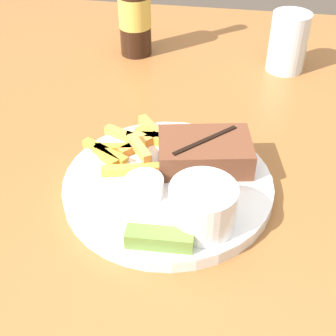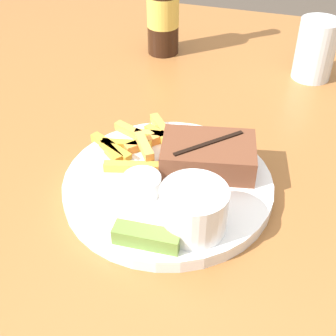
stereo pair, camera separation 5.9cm
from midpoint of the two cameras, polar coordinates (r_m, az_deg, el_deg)
dining_table at (r=0.67m, az=2.56°, el=-7.39°), size 1.27×1.34×0.77m
dinner_plate at (r=0.61m, az=2.77°, el=-2.23°), size 0.27×0.27×0.02m
steak_portion at (r=0.62m, az=7.65°, el=1.46°), size 0.13×0.10×0.04m
fries_pile at (r=0.65m, az=-1.10°, el=2.92°), size 0.12×0.14×0.02m
coleslaw_cup at (r=0.52m, az=6.40°, el=-4.89°), size 0.08×0.08×0.06m
dipping_sauce_cup at (r=0.58m, az=-0.28°, el=-2.02°), size 0.05×0.05×0.02m
pickle_spear at (r=0.52m, az=0.66°, el=-8.58°), size 0.08×0.03×0.02m
fork_utensil at (r=0.63m, az=-2.49°, el=0.98°), size 0.13×0.05×0.00m
beer_bottle at (r=0.93m, az=1.29°, el=18.76°), size 0.06×0.06×0.24m
drinking_glass at (r=0.90m, az=19.43°, el=13.41°), size 0.07×0.07×0.11m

